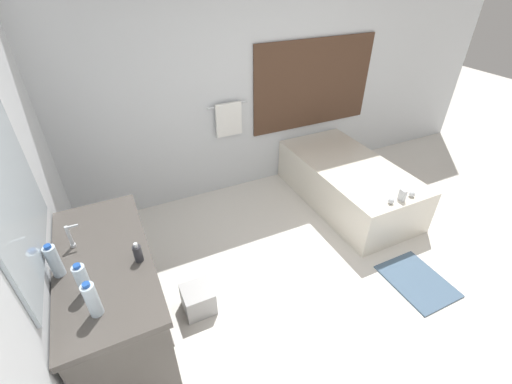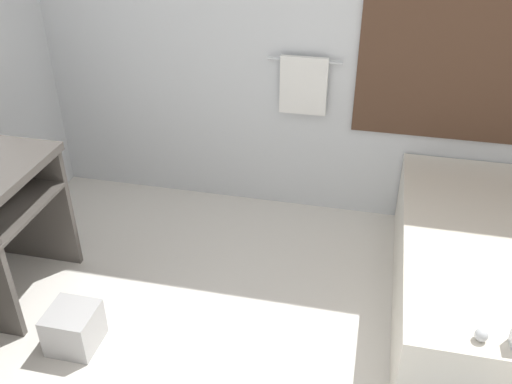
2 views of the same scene
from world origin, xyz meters
name	(u,v)px [view 2 (image 2 of 2)]	position (x,y,z in m)	size (l,w,h in m)	color
wall_back_with_blinds	(359,32)	(0.03, 2.23, 1.34)	(7.40, 0.13, 2.70)	silver
bathtub	(482,271)	(0.89, 1.28, 0.29)	(0.94, 1.82, 0.65)	silver
waste_bin	(74,328)	(-1.28, 0.51, 0.12)	(0.26, 0.26, 0.24)	#B2B2B2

